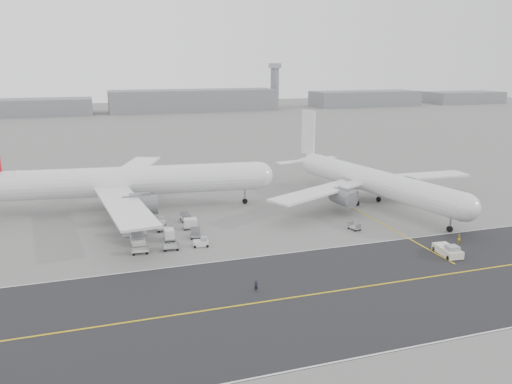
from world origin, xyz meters
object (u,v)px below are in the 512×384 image
object	(u,v)px
jet_bridge	(374,184)
ground_crew_a	(256,286)
pushback_tug	(448,250)
airliner_b	(370,180)
control_tower	(275,85)
airliner_a	(128,181)
ground_crew_b	(459,239)

from	to	relation	value
jet_bridge	ground_crew_a	world-z (taller)	jet_bridge
pushback_tug	ground_crew_a	xyz separation A→B (m)	(-35.17, -3.24, -0.01)
airliner_b	control_tower	bearing A→B (deg)	62.87
control_tower	pushback_tug	xyz separation A→B (m)	(-68.59, -276.39, -15.40)
airliner_b	pushback_tug	bearing A→B (deg)	-108.42
ground_crew_a	airliner_a	bearing A→B (deg)	106.35
jet_bridge	ground_crew_b	world-z (taller)	jet_bridge
airliner_b	jet_bridge	world-z (taller)	airliner_b
airliner_b	jet_bridge	xyz separation A→B (m)	(2.88, 3.06, -1.72)
ground_crew_a	ground_crew_b	distance (m)	41.48
control_tower	jet_bridge	distance (m)	249.52
airliner_b	ground_crew_b	xyz separation A→B (m)	(2.14, -27.75, -4.79)
ground_crew_b	airliner_b	bearing A→B (deg)	-101.52
airliner_a	airliner_b	size ratio (longest dim) A/B	1.17
jet_bridge	ground_crew_a	bearing A→B (deg)	-126.49
ground_crew_b	jet_bridge	bearing A→B (deg)	-107.32
airliner_b	ground_crew_b	size ratio (longest dim) A/B	33.22
control_tower	pushback_tug	distance (m)	285.19
ground_crew_b	control_tower	bearing A→B (deg)	-118.97
control_tower	ground_crew_a	xyz separation A→B (m)	(-103.76, -279.63, -15.41)
airliner_a	ground_crew_b	xyz separation A→B (m)	(55.13, -39.98, -5.67)
ground_crew_b	pushback_tug	bearing A→B (deg)	21.18
pushback_tug	ground_crew_a	size ratio (longest dim) A/B	4.38
airliner_a	ground_crew_b	world-z (taller)	airliner_a
jet_bridge	ground_crew_b	distance (m)	30.96
control_tower	ground_crew_b	world-z (taller)	control_tower
airliner_b	ground_crew_a	bearing A→B (deg)	-149.85
ground_crew_a	jet_bridge	bearing A→B (deg)	42.25
control_tower	jet_bridge	xyz separation A→B (m)	(-62.22, -241.32, -12.34)
airliner_a	airliner_b	distance (m)	54.38
ground_crew_b	airliner_a	bearing A→B (deg)	-51.90
control_tower	airliner_a	xyz separation A→B (m)	(-118.09, -232.14, -9.75)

